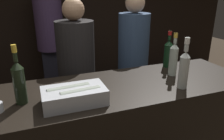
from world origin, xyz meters
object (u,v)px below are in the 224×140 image
object	(u,v)px
person_in_hoodie	(77,72)
person_blond_tee	(50,38)
ice_bin_with_bottles	(74,95)
person_grey_polo	(133,60)
red_wine_bottle_burgundy	(168,52)
rose_wine_bottle	(173,58)
white_wine_bottle	(184,67)
champagne_bottle	(19,81)

from	to	relation	value
person_in_hoodie	person_blond_tee	bearing A→B (deg)	96.08
person_in_hoodie	person_blond_tee	xyz separation A→B (m)	(-0.14, 1.20, 0.13)
ice_bin_with_bottles	person_grey_polo	xyz separation A→B (m)	(0.86, 0.94, -0.14)
ice_bin_with_bottles	person_blond_tee	xyz separation A→B (m)	(0.05, 2.05, -0.04)
red_wine_bottle_burgundy	person_grey_polo	world-z (taller)	person_grey_polo
rose_wine_bottle	person_grey_polo	bearing A→B (deg)	90.88
white_wine_bottle	champagne_bottle	size ratio (longest dim) A/B	0.98
ice_bin_with_bottles	rose_wine_bottle	xyz separation A→B (m)	(0.87, 0.20, 0.09)
rose_wine_bottle	person_in_hoodie	world-z (taller)	person_in_hoodie
ice_bin_with_bottles	red_wine_bottle_burgundy	bearing A→B (deg)	22.82
rose_wine_bottle	person_in_hoodie	xyz separation A→B (m)	(-0.69, 0.65, -0.26)
person_blond_tee	red_wine_bottle_burgundy	bearing A→B (deg)	-162.92
white_wine_bottle	rose_wine_bottle	size ratio (longest dim) A/B	1.04
red_wine_bottle_burgundy	person_blond_tee	distance (m)	1.89
ice_bin_with_bottles	white_wine_bottle	world-z (taller)	white_wine_bottle
person_grey_polo	champagne_bottle	bearing A→B (deg)	-92.07
ice_bin_with_bottles	person_grey_polo	world-z (taller)	person_grey_polo
rose_wine_bottle	person_in_hoodie	distance (m)	0.98
champagne_bottle	person_blond_tee	bearing A→B (deg)	79.39
ice_bin_with_bottles	person_in_hoodie	world-z (taller)	person_in_hoodie
white_wine_bottle	person_in_hoodie	xyz separation A→B (m)	(-0.60, 0.89, -0.27)
person_in_hoodie	red_wine_bottle_burgundy	bearing A→B (deg)	-30.85
person_grey_polo	red_wine_bottle_burgundy	bearing A→B (deg)	-26.81
white_wine_bottle	person_in_hoodie	world-z (taller)	person_in_hoodie
ice_bin_with_bottles	champagne_bottle	size ratio (longest dim) A/B	1.04
person_in_hoodie	person_grey_polo	xyz separation A→B (m)	(0.68, 0.08, 0.03)
champagne_bottle	person_in_hoodie	xyz separation A→B (m)	(0.50, 0.73, -0.26)
rose_wine_bottle	person_grey_polo	world-z (taller)	person_grey_polo
red_wine_bottle_burgundy	person_in_hoodie	size ratio (longest dim) A/B	0.21
person_blond_tee	rose_wine_bottle	bearing A→B (deg)	-167.70
ice_bin_with_bottles	rose_wine_bottle	world-z (taller)	rose_wine_bottle
white_wine_bottle	rose_wine_bottle	world-z (taller)	white_wine_bottle
person_blond_tee	person_grey_polo	world-z (taller)	person_blond_tee
champagne_bottle	white_wine_bottle	bearing A→B (deg)	-8.28
ice_bin_with_bottles	person_grey_polo	distance (m)	1.28
white_wine_bottle	person_grey_polo	distance (m)	1.01
person_grey_polo	ice_bin_with_bottles	bearing A→B (deg)	-79.46
ice_bin_with_bottles	white_wine_bottle	xyz separation A→B (m)	(0.79, -0.04, 0.10)
red_wine_bottle_burgundy	person_blond_tee	xyz separation A→B (m)	(-0.91, 1.65, -0.12)
white_wine_bottle	champagne_bottle	world-z (taller)	champagne_bottle
champagne_bottle	rose_wine_bottle	size ratio (longest dim) A/B	1.06
person_in_hoodie	person_grey_polo	distance (m)	0.68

